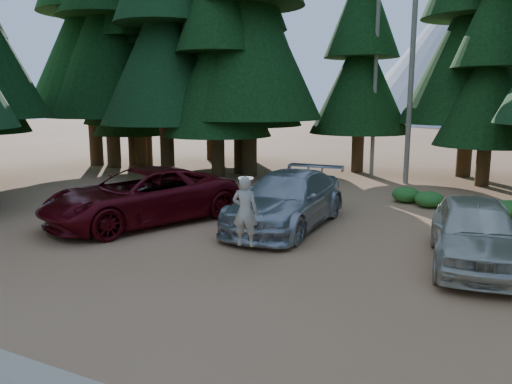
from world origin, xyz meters
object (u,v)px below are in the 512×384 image
Objects in this scene: log_left at (266,191)px; log_mid at (505,213)px; red_pickup at (142,196)px; silver_minivan_right at (475,232)px; frisbee_player at (245,211)px; silver_minivan_center at (287,200)px.

log_left reaches higher than log_mid.
log_left is at bearing 97.41° from red_pickup.
silver_minivan_right is 10.06m from log_left.
frisbee_player reaches higher than log_left.
silver_minivan_center is 1.21× the size of silver_minivan_right.
frisbee_player is at bearing -71.11° from log_left.
log_mid is (10.39, 6.12, -0.75)m from red_pickup.
silver_minivan_center is at bearing 157.27° from silver_minivan_right.
log_left is 1.49× the size of log_mid.
silver_minivan_center is 5.61m from silver_minivan_right.
silver_minivan_center is at bearing -112.13° from log_mid.
red_pickup is 9.77m from silver_minivan_right.
log_left is at bearing 136.74° from silver_minivan_right.
silver_minivan_center is at bearing -95.53° from frisbee_player.
silver_minivan_right is 5.48m from frisbee_player.
silver_minivan_right reaches higher than log_left.
log_left is at bearing -80.01° from frisbee_player.
frisbee_player is (0.42, -3.53, 0.40)m from silver_minivan_center.
frisbee_player reaches higher than log_mid.
log_mid is at bearing -137.49° from frisbee_player.
silver_minivan_center reaches higher than log_mid.
red_pickup is 1.35× the size of log_left.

